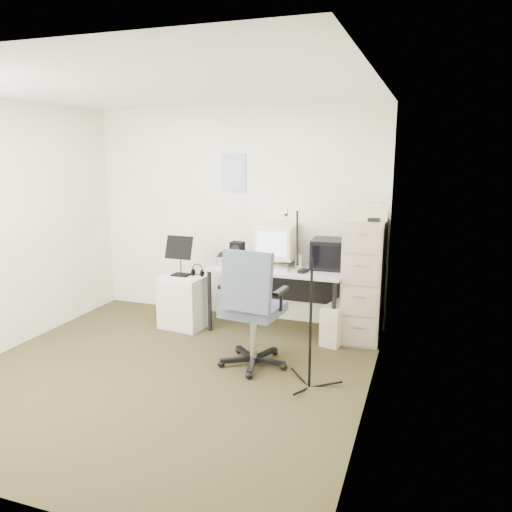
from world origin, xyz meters
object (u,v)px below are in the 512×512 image
(filing_cabinet, at_px, (364,280))
(desk, at_px, (277,298))
(side_cart, at_px, (183,302))
(office_chair, at_px, (253,307))

(filing_cabinet, bearing_deg, desk, -178.19)
(filing_cabinet, distance_m, side_cart, 2.04)
(desk, height_order, side_cart, desk)
(desk, height_order, office_chair, office_chair)
(side_cart, bearing_deg, filing_cabinet, 15.81)
(filing_cabinet, height_order, desk, filing_cabinet)
(filing_cabinet, relative_size, side_cart, 2.17)
(office_chair, relative_size, side_cart, 1.92)
(filing_cabinet, relative_size, office_chair, 1.13)
(desk, distance_m, office_chair, 1.03)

